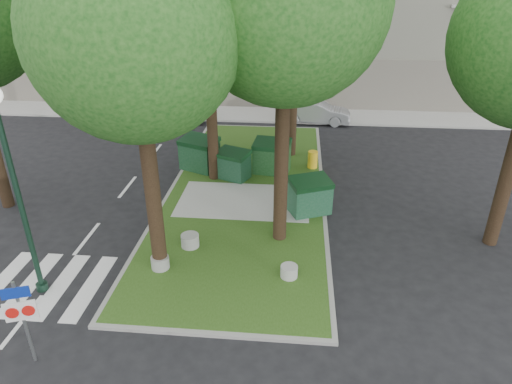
# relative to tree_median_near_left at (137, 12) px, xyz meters

# --- Properties ---
(ground) EXTENTS (120.00, 120.00, 0.00)m
(ground) POSITION_rel_tree_median_near_left_xyz_m (1.41, -2.56, -7.32)
(ground) COLOR black
(ground) RESTS_ON ground
(median_island) EXTENTS (6.00, 16.00, 0.12)m
(median_island) POSITION_rel_tree_median_near_left_xyz_m (1.91, 5.44, -7.26)
(median_island) COLOR #294B15
(median_island) RESTS_ON ground
(median_kerb) EXTENTS (6.30, 16.30, 0.10)m
(median_kerb) POSITION_rel_tree_median_near_left_xyz_m (1.91, 5.44, -7.27)
(median_kerb) COLOR gray
(median_kerb) RESTS_ON ground
(building_sidewalk) EXTENTS (42.00, 3.00, 0.12)m
(building_sidewalk) POSITION_rel_tree_median_near_left_xyz_m (1.41, 15.94, -7.26)
(building_sidewalk) COLOR #999993
(building_sidewalk) RESTS_ON ground
(zebra_crossing) EXTENTS (5.00, 3.00, 0.01)m
(zebra_crossing) POSITION_rel_tree_median_near_left_xyz_m (-2.34, -1.06, -7.31)
(zebra_crossing) COLOR silver
(zebra_crossing) RESTS_ON ground
(tree_median_near_left) EXTENTS (5.20, 5.20, 10.53)m
(tree_median_near_left) POSITION_rel_tree_median_near_left_xyz_m (0.00, 0.00, 0.00)
(tree_median_near_left) COLOR black
(tree_median_near_left) RESTS_ON ground
(tree_median_mid) EXTENTS (4.80, 4.80, 9.99)m
(tree_median_mid) POSITION_rel_tree_median_near_left_xyz_m (0.50, 6.50, -0.34)
(tree_median_mid) COLOR black
(tree_median_mid) RESTS_ON ground
(dumpster_a) EXTENTS (1.92, 1.67, 1.49)m
(dumpster_a) POSITION_rel_tree_median_near_left_xyz_m (-0.38, 7.34, -6.48)
(dumpster_a) COLOR #0E3319
(dumpster_a) RESTS_ON median_island
(dumpster_b) EXTENTS (1.62, 1.41, 1.26)m
(dumpster_b) POSITION_rel_tree_median_near_left_xyz_m (1.22, 6.51, -6.59)
(dumpster_b) COLOR #0F361F
(dumpster_b) RESTS_ON median_island
(dumpster_c) EXTENTS (1.71, 1.31, 1.46)m
(dumpster_c) POSITION_rel_tree_median_near_left_xyz_m (2.82, 7.31, -6.50)
(dumpster_c) COLOR #103814
(dumpster_c) RESTS_ON median_island
(dumpster_d) EXTENTS (1.75, 1.53, 1.36)m
(dumpster_d) POSITION_rel_tree_median_near_left_xyz_m (4.41, 3.80, -6.54)
(dumpster_d) COLOR #134027
(dumpster_d) RESTS_ON median_island
(bollard_left) EXTENTS (0.54, 0.54, 0.39)m
(bollard_left) POSITION_rel_tree_median_near_left_xyz_m (-0.08, -0.11, -7.00)
(bollard_left) COLOR gray
(bollard_left) RESTS_ON median_island
(bollard_right) EXTENTS (0.50, 0.50, 0.36)m
(bollard_right) POSITION_rel_tree_median_near_left_xyz_m (3.79, -0.19, -7.02)
(bollard_right) COLOR #A1A29D
(bollard_right) RESTS_ON median_island
(bollard_mid) EXTENTS (0.58, 0.58, 0.42)m
(bollard_mid) POSITION_rel_tree_median_near_left_xyz_m (0.56, 1.13, -6.99)
(bollard_mid) COLOR gray
(bollard_mid) RESTS_ON median_island
(litter_bin) EXTENTS (0.44, 0.44, 0.77)m
(litter_bin) POSITION_rel_tree_median_near_left_xyz_m (4.61, 7.92, -6.81)
(litter_bin) COLOR gold
(litter_bin) RESTS_ON median_island
(street_lamp) EXTENTS (0.47, 0.47, 5.85)m
(street_lamp) POSITION_rel_tree_median_near_left_xyz_m (-3.21, -1.28, -3.64)
(street_lamp) COLOR black
(street_lamp) RESTS_ON ground
(traffic_sign_pole) EXTENTS (0.66, 0.26, 2.28)m
(traffic_sign_pole) POSITION_rel_tree_median_near_left_xyz_m (-2.06, -3.79, -5.85)
(traffic_sign_pole) COLOR slate
(traffic_sign_pole) RESTS_ON ground
(car_white) EXTENTS (4.43, 2.25, 1.45)m
(car_white) POSITION_rel_tree_median_near_left_xyz_m (-3.60, 14.10, -6.59)
(car_white) COLOR silver
(car_white) RESTS_ON ground
(car_silver) EXTENTS (4.06, 1.74, 1.30)m
(car_silver) POSITION_rel_tree_median_near_left_xyz_m (4.91, 14.77, -6.67)
(car_silver) COLOR #989B9F
(car_silver) RESTS_ON ground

